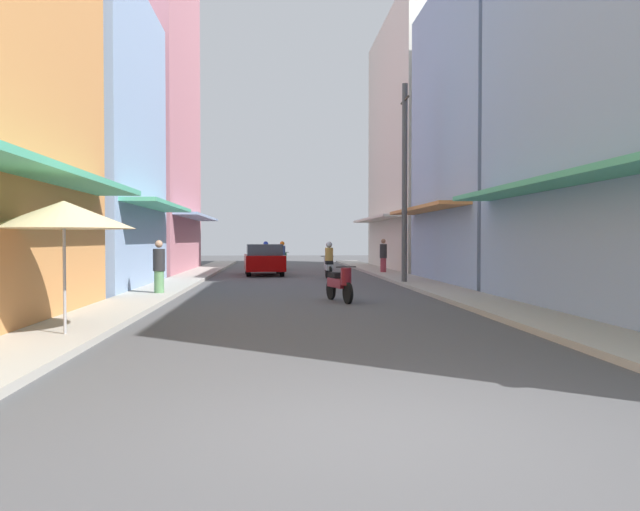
{
  "coord_description": "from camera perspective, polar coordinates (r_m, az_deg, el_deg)",
  "views": [
    {
      "loc": [
        -0.83,
        -5.18,
        1.65
      ],
      "look_at": [
        0.51,
        13.48,
        1.18
      ],
      "focal_mm": 35.02,
      "sensor_mm": 36.0,
      "label": 1
    }
  ],
  "objects": [
    {
      "name": "pedestrian_foreground",
      "position": [
        18.56,
        -14.5,
        -1.17
      ],
      "size": [
        0.34,
        0.34,
        1.64
      ],
      "color": "#598C59",
      "rests_on": "ground"
    },
    {
      "name": "sidewalk_left",
      "position": [
        21.89,
        -13.58,
        -2.77
      ],
      "size": [
        1.55,
        48.71,
        0.12
      ],
      "primitive_type": "cube",
      "color": "#ADA89E",
      "rests_on": "ground"
    },
    {
      "name": "motorbike_green",
      "position": [
        34.92,
        -3.43,
        -0.12
      ],
      "size": [
        0.58,
        1.8,
        1.58
      ],
      "color": "black",
      "rests_on": "ground"
    },
    {
      "name": "vendor_umbrella",
      "position": [
        10.91,
        -22.37,
        3.47
      ],
      "size": [
        2.25,
        2.25,
        2.28
      ],
      "color": "#99999E",
      "rests_on": "ground"
    },
    {
      "name": "parked_car",
      "position": [
        29.25,
        -5.14,
        -0.35
      ],
      "size": [
        2.03,
        4.21,
        1.45
      ],
      "color": "#8C0000",
      "rests_on": "ground"
    },
    {
      "name": "ground_plane",
      "position": [
        21.61,
        -1.91,
        -2.94
      ],
      "size": [
        89.56,
        89.56,
        0.0
      ],
      "primitive_type": "plane",
      "color": "#4C4C4F"
    },
    {
      "name": "motorbike_silver",
      "position": [
        26.22,
        0.79,
        -0.63
      ],
      "size": [
        0.55,
        1.81,
        1.58
      ],
      "color": "black",
      "rests_on": "ground"
    },
    {
      "name": "motorbike_maroon",
      "position": [
        16.56,
        1.82,
        -2.53
      ],
      "size": [
        0.68,
        1.77,
        0.96
      ],
      "color": "black",
      "rests_on": "ground"
    },
    {
      "name": "sidewalk_right",
      "position": [
        22.22,
        9.58,
        -2.68
      ],
      "size": [
        1.55,
        48.71,
        0.12
      ],
      "primitive_type": "cube",
      "color": "#ADA89E",
      "rests_on": "ground"
    },
    {
      "name": "building_right_mid",
      "position": [
        24.82,
        17.57,
        10.46
      ],
      "size": [
        7.05,
        9.06,
        11.15
      ],
      "color": "#8CA5CC",
      "rests_on": "ground"
    },
    {
      "name": "pedestrian_midway",
      "position": [
        29.77,
        5.81,
        -0.11
      ],
      "size": [
        0.34,
        0.34,
        1.7
      ],
      "color": "#99333F",
      "rests_on": "ground"
    },
    {
      "name": "building_left_far",
      "position": [
        33.26,
        -17.26,
        12.42
      ],
      "size": [
        7.05,
        10.78,
        16.05
      ],
      "color": "#B7727F",
      "rests_on": "ground"
    },
    {
      "name": "building_right_far",
      "position": [
        35.57,
        10.79,
        9.83
      ],
      "size": [
        7.05,
        12.11,
        13.73
      ],
      "color": "silver",
      "rests_on": "ground"
    },
    {
      "name": "motorbike_blue",
      "position": [
        32.84,
        -4.89,
        -0.22
      ],
      "size": [
        0.74,
        1.75,
        1.58
      ],
      "color": "black",
      "rests_on": "ground"
    },
    {
      "name": "building_left_mid",
      "position": [
        22.91,
        -23.18,
        9.67
      ],
      "size": [
        7.05,
        8.13,
        9.96
      ],
      "color": "#8CA5CC",
      "rests_on": "ground"
    },
    {
      "name": "utility_pole",
      "position": [
        23.15,
        7.74,
        6.63
      ],
      "size": [
        0.2,
        1.2,
        7.35
      ],
      "color": "#4C4C4F",
      "rests_on": "ground"
    }
  ]
}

